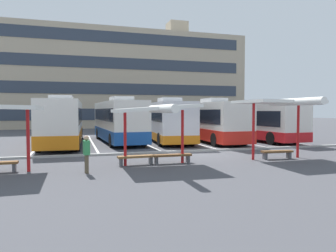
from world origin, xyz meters
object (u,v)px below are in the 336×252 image
object	(u,v)px
bench_1	(136,158)
bench_2	(172,156)
waiting_shelter_1	(156,110)
waiting_passenger_0	(86,152)
waiting_shelter_2	(280,103)
coach_bus_3	(207,122)
bench_3	(277,153)
coach_bus_1	(118,122)
coach_bus_2	(166,121)
coach_bus_4	(250,122)
coach_bus_0	(63,122)

from	to	relation	value
bench_1	bench_2	world-z (taller)	same
waiting_shelter_1	waiting_passenger_0	bearing A→B (deg)	-161.81
bench_1	bench_2	bearing A→B (deg)	-1.42
waiting_shelter_2	coach_bus_3	bearing A→B (deg)	87.21
bench_1	bench_3	size ratio (longest dim) A/B	1.02
waiting_shelter_2	bench_3	xyz separation A→B (m)	(0.00, 0.18, -2.64)
coach_bus_1	coach_bus_3	distance (m)	7.53
coach_bus_2	coach_bus_3	size ratio (longest dim) A/B	0.87
coach_bus_3	bench_1	size ratio (longest dim) A/B	6.78
coach_bus_3	coach_bus_4	size ratio (longest dim) A/B	0.98
coach_bus_3	waiting_passenger_0	distance (m)	15.70
bench_3	waiting_passenger_0	world-z (taller)	waiting_passenger_0
bench_3	bench_2	bearing A→B (deg)	177.43
coach_bus_2	waiting_shelter_2	world-z (taller)	coach_bus_2
coach_bus_0	coach_bus_2	size ratio (longest dim) A/B	1.20
coach_bus_3	waiting_passenger_0	xyz separation A→B (m)	(-10.48, -11.66, -0.76)
bench_3	coach_bus_3	bearing A→B (deg)	87.17
waiting_shelter_1	bench_1	distance (m)	2.49
coach_bus_1	coach_bus_4	xyz separation A→B (m)	(11.77, -0.81, -0.09)
coach_bus_2	bench_3	xyz separation A→B (m)	(2.99, -10.96, -1.36)
bench_2	bench_3	xyz separation A→B (m)	(5.82, -0.26, -0.01)
bench_2	waiting_passenger_0	xyz separation A→B (m)	(-4.14, -1.35, 0.55)
coach_bus_0	waiting_passenger_0	bearing A→B (deg)	-84.04
coach_bus_3	bench_2	size ratio (longest dim) A/B	6.24
coach_bus_4	bench_1	xyz separation A→B (m)	(-12.44, -10.33, -1.26)
bench_1	coach_bus_0	bearing A→B (deg)	108.59
coach_bus_0	coach_bus_1	xyz separation A→B (m)	(4.27, 0.44, -0.00)
coach_bus_3	waiting_shelter_2	size ratio (longest dim) A/B	2.43
coach_bus_0	coach_bus_4	world-z (taller)	coach_bus_0
coach_bus_1	coach_bus_3	bearing A→B (deg)	-6.69
coach_bus_0	bench_1	xyz separation A→B (m)	(3.60, -10.70, -1.36)
coach_bus_1	coach_bus_2	world-z (taller)	coach_bus_1
bench_1	bench_3	bearing A→B (deg)	-2.30
bench_3	waiting_passenger_0	xyz separation A→B (m)	(-9.96, -1.09, 0.55)
coach_bus_0	bench_3	size ratio (longest dim) A/B	7.18
coach_bus_2	coach_bus_0	bearing A→B (deg)	179.64
coach_bus_2	bench_1	size ratio (longest dim) A/B	5.88
bench_1	waiting_passenger_0	xyz separation A→B (m)	(-2.34, -1.39, 0.55)
waiting_shelter_1	bench_3	xyz separation A→B (m)	(6.72, 0.02, -2.30)
coach_bus_3	bench_1	xyz separation A→B (m)	(-8.14, -10.27, -1.31)
coach_bus_4	waiting_passenger_0	world-z (taller)	coach_bus_4
coach_bus_0	coach_bus_3	size ratio (longest dim) A/B	1.04
coach_bus_3	waiting_shelter_1	world-z (taller)	coach_bus_3
waiting_shelter_2	waiting_passenger_0	distance (m)	10.21
coach_bus_3	coach_bus_4	xyz separation A→B (m)	(4.29, 0.07, -0.04)
coach_bus_3	waiting_shelter_1	xyz separation A→B (m)	(-7.24, -10.60, 0.99)
coach_bus_0	coach_bus_2	world-z (taller)	coach_bus_0
waiting_shelter_2	coach_bus_0	bearing A→B (deg)	135.08
bench_3	coach_bus_0	bearing A→B (deg)	135.54
coach_bus_1	waiting_shelter_2	distance (m)	13.61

